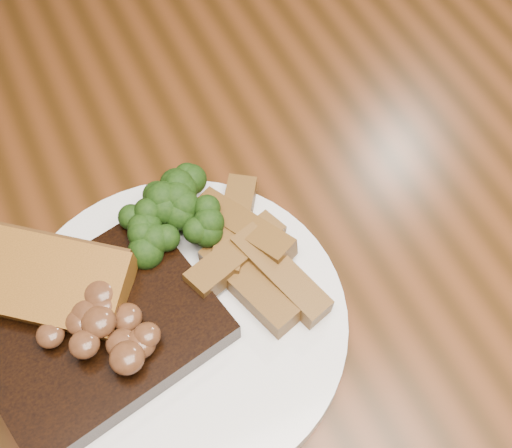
{
  "coord_description": "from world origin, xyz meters",
  "views": [
    {
      "loc": [
        -0.13,
        -0.26,
        1.26
      ],
      "look_at": [
        -0.0,
        0.0,
        0.78
      ],
      "focal_mm": 50.0,
      "sensor_mm": 36.0,
      "label": 1
    }
  ],
  "objects_px": {
    "steak": "(98,333)",
    "garlic_bread": "(55,295)",
    "dining_table": "(259,292)",
    "chair_far": "(25,3)",
    "plate": "(179,325)",
    "potato_wedges": "(254,262)"
  },
  "relations": [
    {
      "from": "steak",
      "to": "garlic_bread",
      "type": "xyz_separation_m",
      "value": [
        -0.02,
        0.04,
        0.0
      ]
    },
    {
      "from": "dining_table",
      "to": "chair_far",
      "type": "xyz_separation_m",
      "value": [
        -0.08,
        0.63,
        -0.13
      ]
    },
    {
      "from": "chair_far",
      "to": "steak",
      "type": "height_order",
      "value": "chair_far"
    },
    {
      "from": "chair_far",
      "to": "plate",
      "type": "xyz_separation_m",
      "value": [
        -0.01,
        -0.67,
        0.23
      ]
    },
    {
      "from": "garlic_bread",
      "to": "plate",
      "type": "bearing_deg",
      "value": 3.4
    },
    {
      "from": "dining_table",
      "to": "steak",
      "type": "relative_size",
      "value": 9.69
    },
    {
      "from": "plate",
      "to": "potato_wedges",
      "type": "relative_size",
      "value": 2.2
    },
    {
      "from": "steak",
      "to": "plate",
      "type": "bearing_deg",
      "value": -23.11
    },
    {
      "from": "plate",
      "to": "garlic_bread",
      "type": "relative_size",
      "value": 2.21
    },
    {
      "from": "potato_wedges",
      "to": "steak",
      "type": "bearing_deg",
      "value": -178.07
    },
    {
      "from": "potato_wedges",
      "to": "dining_table",
      "type": "bearing_deg",
      "value": 55.21
    },
    {
      "from": "chair_far",
      "to": "potato_wedges",
      "type": "height_order",
      "value": "chair_far"
    },
    {
      "from": "dining_table",
      "to": "chair_far",
      "type": "relative_size",
      "value": 1.67
    },
    {
      "from": "plate",
      "to": "garlic_bread",
      "type": "distance_m",
      "value": 0.1
    },
    {
      "from": "plate",
      "to": "steak",
      "type": "height_order",
      "value": "steak"
    },
    {
      "from": "plate",
      "to": "potato_wedges",
      "type": "height_order",
      "value": "potato_wedges"
    },
    {
      "from": "chair_far",
      "to": "garlic_bread",
      "type": "height_order",
      "value": "chair_far"
    },
    {
      "from": "steak",
      "to": "garlic_bread",
      "type": "bearing_deg",
      "value": 102.33
    },
    {
      "from": "dining_table",
      "to": "potato_wedges",
      "type": "xyz_separation_m",
      "value": [
        -0.02,
        -0.03,
        0.12
      ]
    },
    {
      "from": "plate",
      "to": "garlic_bread",
      "type": "bearing_deg",
      "value": 144.66
    },
    {
      "from": "chair_far",
      "to": "steak",
      "type": "bearing_deg",
      "value": 78.37
    },
    {
      "from": "plate",
      "to": "potato_wedges",
      "type": "bearing_deg",
      "value": 12.69
    }
  ]
}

